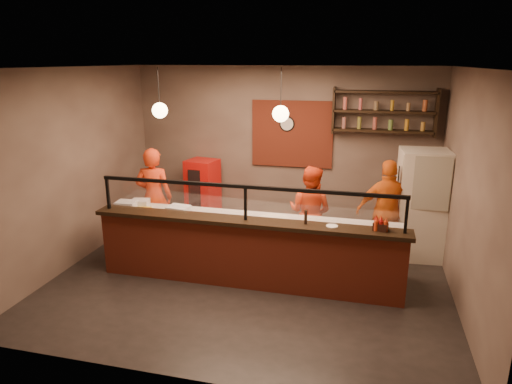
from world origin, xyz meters
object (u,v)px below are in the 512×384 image
(fridge, at_px, (421,205))
(red_cooler, at_px, (203,192))
(wall_clock, at_px, (287,124))
(cook_left, at_px, (154,197))
(pepper_mill, at_px, (306,217))
(condiment_caddy, at_px, (381,226))
(pizza_dough, at_px, (274,219))
(cook_mid, at_px, (310,212))
(cook_right, at_px, (387,212))

(fridge, distance_m, red_cooler, 4.24)
(wall_clock, xyz_separation_m, cook_left, (-2.15, -1.56, -1.19))
(red_cooler, relative_size, pepper_mill, 6.67)
(pepper_mill, bearing_deg, condiment_caddy, 0.20)
(cook_left, xyz_separation_m, condiment_caddy, (3.95, -1.15, 0.21))
(wall_clock, bearing_deg, pizza_dough, -84.68)
(wall_clock, distance_m, fridge, 2.93)
(wall_clock, xyz_separation_m, condiment_caddy, (1.80, -2.72, -0.99))
(cook_mid, bearing_deg, wall_clock, -47.85)
(wall_clock, distance_m, condiment_caddy, 3.41)
(cook_mid, relative_size, condiment_caddy, 8.57)
(wall_clock, relative_size, condiment_caddy, 1.60)
(condiment_caddy, bearing_deg, pizza_dough, 162.72)
(cook_left, height_order, condiment_caddy, cook_left)
(cook_left, bearing_deg, pizza_dough, 155.06)
(condiment_caddy, bearing_deg, pepper_mill, -179.80)
(cook_left, bearing_deg, cook_right, 174.35)
(cook_left, relative_size, pizza_dough, 3.49)
(cook_right, xyz_separation_m, red_cooler, (-3.63, 0.99, -0.20))
(fridge, height_order, pepper_mill, fridge)
(cook_mid, distance_m, red_cooler, 2.61)
(fridge, bearing_deg, cook_left, -176.93)
(fridge, height_order, pizza_dough, fridge)
(fridge, relative_size, pepper_mill, 9.25)
(cook_left, height_order, cook_mid, cook_left)
(pizza_dough, bearing_deg, cook_right, 27.88)
(red_cooler, height_order, pizza_dough, red_cooler)
(cook_right, xyz_separation_m, pepper_mill, (-1.18, -1.42, 0.29))
(wall_clock, relative_size, pizza_dough, 0.58)
(cook_right, bearing_deg, red_cooler, -24.05)
(fridge, relative_size, red_cooler, 1.39)
(cook_right, distance_m, pizza_dough, 1.97)
(cook_right, relative_size, red_cooler, 1.29)
(fridge, distance_m, pizza_dough, 2.61)
(condiment_caddy, bearing_deg, red_cooler, 145.33)
(red_cooler, relative_size, condiment_caddy, 7.21)
(wall_clock, height_order, condiment_caddy, wall_clock)
(cook_right, bearing_deg, condiment_caddy, 75.24)
(wall_clock, height_order, cook_right, wall_clock)
(cook_mid, distance_m, pepper_mill, 1.34)
(fridge, relative_size, pizza_dough, 3.62)
(condiment_caddy, height_order, pepper_mill, pepper_mill)
(red_cooler, height_order, condiment_caddy, red_cooler)
(cook_right, xyz_separation_m, pizza_dough, (-1.74, -0.92, 0.03))
(cook_right, bearing_deg, fridge, -158.73)
(fridge, bearing_deg, cook_right, -153.98)
(pizza_dough, bearing_deg, cook_left, 164.39)
(cook_right, bearing_deg, cook_left, -5.13)
(cook_mid, height_order, cook_right, cook_right)
(wall_clock, bearing_deg, cook_right, -33.67)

